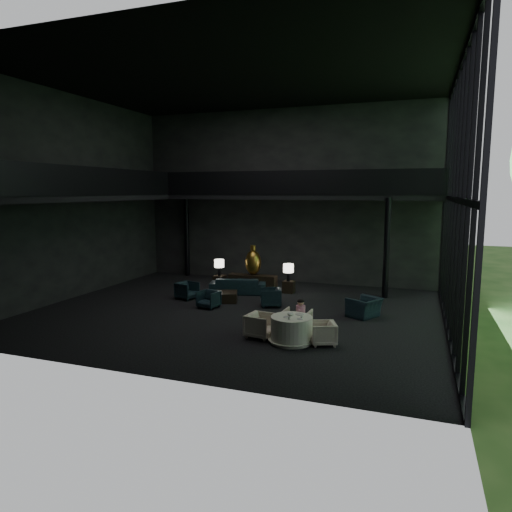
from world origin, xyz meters
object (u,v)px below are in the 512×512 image
(console, at_px, (253,283))
(lounge_armchair_south, at_px, (209,299))
(table_lamp_left, at_px, (219,264))
(dining_chair_west, at_px, (261,324))
(lounge_armchair_west, at_px, (187,290))
(sofa, at_px, (238,282))
(dining_chair_east, at_px, (323,333))
(dining_chair_north, at_px, (297,320))
(lounge_armchair_east, at_px, (271,297))
(bronze_urn, at_px, (253,262))
(dining_table, at_px, (291,331))
(child, at_px, (301,309))
(window_armchair, at_px, (364,305))
(side_table_left, at_px, (220,281))
(side_table_right, at_px, (289,287))
(coffee_table, at_px, (226,297))
(table_lamp_right, at_px, (288,269))

(console, height_order, lounge_armchair_south, console)
(table_lamp_left, distance_m, dining_chair_west, 7.24)
(lounge_armchair_west, height_order, dining_chair_west, dining_chair_west)
(table_lamp_left, height_order, sofa, table_lamp_left)
(dining_chair_east, bearing_deg, dining_chair_north, -147.22)
(lounge_armchair_east, distance_m, dining_chair_east, 4.44)
(lounge_armchair_west, relative_size, dining_chair_west, 0.93)
(bronze_urn, bearing_deg, dining_chair_west, -68.12)
(table_lamp_left, xyz_separation_m, dining_table, (4.98, -6.14, -0.72))
(bronze_urn, bearing_deg, child, -56.84)
(table_lamp_left, height_order, lounge_armchair_east, table_lamp_left)
(window_armchair, bearing_deg, dining_table, 2.98)
(sofa, relative_size, lounge_armchair_south, 4.02)
(console, distance_m, dining_table, 6.94)
(lounge_armchair_east, bearing_deg, side_table_left, -149.25)
(bronze_urn, height_order, side_table_left, bronze_urn)
(side_table_right, relative_size, coffee_table, 0.59)
(window_armchair, bearing_deg, lounge_armchair_east, -66.24)
(lounge_armchair_south, relative_size, dining_chair_east, 0.99)
(lounge_armchair_south, bearing_deg, sofa, 97.95)
(lounge_armchair_west, xyz_separation_m, lounge_armchair_east, (3.49, -0.02, 0.01))
(dining_chair_north, bearing_deg, coffee_table, -36.96)
(lounge_armchair_west, height_order, dining_table, dining_table)
(dining_chair_east, bearing_deg, lounge_armchair_east, -164.26)
(console, xyz_separation_m, child, (3.41, -5.14, 0.41))
(table_lamp_right, height_order, lounge_armchair_west, table_lamp_right)
(window_armchair, bearing_deg, table_lamp_left, -83.78)
(lounge_armchair_east, xyz_separation_m, dining_chair_west, (0.83, -3.54, 0.02))
(table_lamp_left, distance_m, lounge_armchair_east, 4.08)
(table_lamp_left, relative_size, lounge_armchair_south, 1.13)
(child, bearing_deg, console, -56.44)
(side_table_left, bearing_deg, lounge_armchair_west, -97.14)
(dining_chair_west, bearing_deg, dining_chair_east, -81.41)
(side_table_right, height_order, window_armchair, window_armchair)
(side_table_right, bearing_deg, sofa, -157.28)
(bronze_urn, xyz_separation_m, coffee_table, (-0.28, -2.33, -1.03))
(window_armchair, relative_size, dining_chair_north, 1.13)
(child, bearing_deg, bronze_urn, -56.84)
(lounge_armchair_south, height_order, coffee_table, lounge_armchair_south)
(bronze_urn, bearing_deg, side_table_right, -0.53)
(table_lamp_left, height_order, lounge_armchair_south, table_lamp_left)
(dining_chair_east, relative_size, child, 1.06)
(console, distance_m, window_armchair, 5.70)
(side_table_right, relative_size, lounge_armchair_east, 0.69)
(lounge_armchair_east, relative_size, dining_chair_north, 0.86)
(lounge_armchair_east, xyz_separation_m, dining_table, (1.80, -3.68, -0.04))
(sofa, relative_size, dining_chair_north, 3.00)
(side_table_right, height_order, lounge_armchair_south, lounge_armchair_south)
(window_armchair, xyz_separation_m, dining_chair_north, (-1.70, -2.56, 0.00))
(console, height_order, sofa, sofa)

